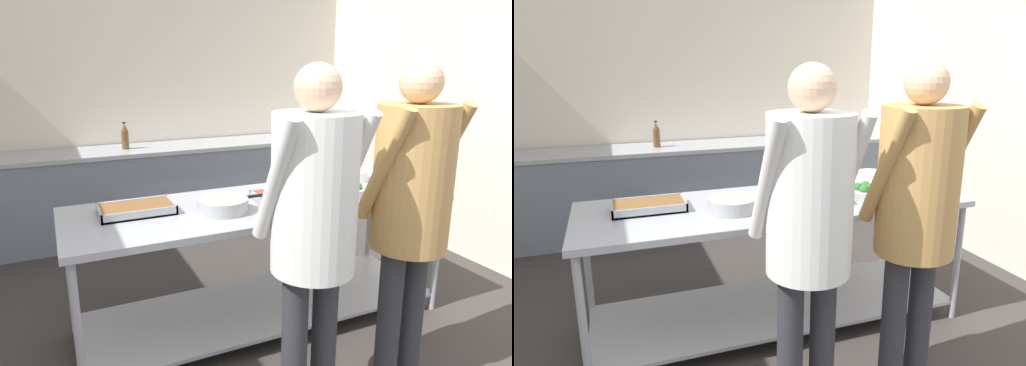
{
  "view_description": "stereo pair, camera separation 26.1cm",
  "coord_description": "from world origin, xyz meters",
  "views": [
    {
      "loc": [
        -1.08,
        -0.98,
        1.73
      ],
      "look_at": [
        0.14,
        1.68,
        0.96
      ],
      "focal_mm": 32.0,
      "sensor_mm": 36.0,
      "label": 1
    },
    {
      "loc": [
        -0.83,
        -1.07,
        1.73
      ],
      "look_at": [
        0.14,
        1.68,
        0.96
      ],
      "focal_mm": 32.0,
      "sensor_mm": 36.0,
      "label": 2
    }
  ],
  "objects": [
    {
      "name": "serving_counter",
      "position": [
        0.14,
        1.58,
        0.59
      ],
      "size": [
        2.47,
        0.84,
        0.86
      ],
      "color": "#9EA0A8",
      "rests_on": "ground_plane"
    },
    {
      "name": "plate_stack",
      "position": [
        1.01,
        1.82,
        0.9
      ],
      "size": [
        0.28,
        0.28,
        0.07
      ],
      "color": "white",
      "rests_on": "serving_counter"
    },
    {
      "name": "sauce_pan",
      "position": [
        -0.16,
        1.49,
        0.91
      ],
      "size": [
        0.45,
        0.31,
        0.08
      ],
      "color": "#9EA0A8",
      "rests_on": "serving_counter"
    },
    {
      "name": "wall_right",
      "position": [
        2.33,
        2.02,
        1.32
      ],
      "size": [
        0.06,
        4.16,
        2.65
      ],
      "color": "beige",
      "rests_on": "ground_plane"
    },
    {
      "name": "broccoli_bowl",
      "position": [
        0.72,
        1.44,
        0.91
      ],
      "size": [
        0.22,
        0.22,
        0.11
      ],
      "color": "#B2B2B7",
      "rests_on": "serving_counter"
    },
    {
      "name": "water_bottle",
      "position": [
        -0.38,
        3.66,
        1.02
      ],
      "size": [
        0.07,
        0.07,
        0.27
      ],
      "color": "brown",
      "rests_on": "back_counter"
    },
    {
      "name": "back_counter",
      "position": [
        0.0,
        3.67,
        0.45
      ],
      "size": [
        4.56,
        0.65,
        0.9
      ],
      "color": "slate",
      "rests_on": "ground_plane"
    },
    {
      "name": "serving_tray_vegetables",
      "position": [
        -0.64,
        1.67,
        0.89
      ],
      "size": [
        0.44,
        0.26,
        0.05
      ],
      "color": "#9EA0A8",
      "rests_on": "serving_counter"
    },
    {
      "name": "guest_serving_left",
      "position": [
        0.58,
        0.72,
        1.08
      ],
      "size": [
        0.51,
        0.39,
        1.75
      ],
      "color": "#2D2D33",
      "rests_on": "ground_plane"
    },
    {
      "name": "wall_rear",
      "position": [
        0.0,
        4.04,
        1.32
      ],
      "size": [
        4.72,
        0.06,
        2.65
      ],
      "color": "beige",
      "rests_on": "ground_plane"
    },
    {
      "name": "guest_serving_right",
      "position": [
        -0.01,
        0.7,
        1.07
      ],
      "size": [
        0.51,
        0.39,
        1.74
      ],
      "color": "#2D2D33",
      "rests_on": "ground_plane"
    },
    {
      "name": "serving_tray_roast",
      "position": [
        0.34,
        1.51,
        0.89
      ],
      "size": [
        0.48,
        0.34,
        0.05
      ],
      "color": "#9EA0A8",
      "rests_on": "serving_counter"
    }
  ]
}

